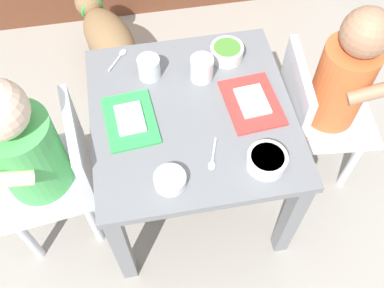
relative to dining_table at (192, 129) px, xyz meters
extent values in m
plane|color=#9E998E|center=(0.00, 0.00, -0.38)|extent=(7.00, 7.00, 0.00)
cube|color=slate|center=(0.00, 0.00, 0.07)|extent=(0.56, 0.58, 0.03)
cube|color=slate|center=(-0.25, -0.26, -0.16)|extent=(0.04, 0.04, 0.43)
cube|color=slate|center=(0.25, -0.26, -0.16)|extent=(0.04, 0.04, 0.43)
cube|color=slate|center=(-0.25, 0.26, -0.16)|extent=(0.04, 0.04, 0.43)
cube|color=slate|center=(0.25, 0.26, -0.16)|extent=(0.04, 0.04, 0.43)
cube|color=silver|center=(-0.45, -0.04, -0.09)|extent=(0.31, 0.31, 0.02)
cube|color=silver|center=(-0.32, -0.02, 0.03)|extent=(0.06, 0.27, 0.22)
cylinder|color=#4CB259|center=(-0.45, -0.04, 0.05)|extent=(0.18, 0.18, 0.26)
cylinder|color=silver|center=(-0.56, 0.05, -0.24)|extent=(0.03, 0.03, 0.28)
cylinder|color=silver|center=(-0.54, -0.15, -0.24)|extent=(0.03, 0.03, 0.28)
cylinder|color=silver|center=(-0.36, 0.07, -0.24)|extent=(0.03, 0.03, 0.28)
cylinder|color=silver|center=(-0.34, -0.13, -0.24)|extent=(0.03, 0.03, 0.28)
cylinder|color=beige|center=(-0.49, -0.15, 0.12)|extent=(0.15, 0.06, 0.09)
cube|color=silver|center=(0.45, 0.04, -0.09)|extent=(0.31, 0.31, 0.02)
cube|color=silver|center=(0.32, 0.05, 0.03)|extent=(0.05, 0.27, 0.22)
cylinder|color=#D86633|center=(0.45, 0.04, 0.06)|extent=(0.16, 0.16, 0.28)
sphere|color=#A87A5B|center=(0.46, 0.04, 0.26)|extent=(0.13, 0.13, 0.13)
cylinder|color=silver|center=(0.54, -0.07, -0.24)|extent=(0.03, 0.03, 0.28)
cylinder|color=silver|center=(0.56, 0.13, -0.24)|extent=(0.03, 0.03, 0.28)
cylinder|color=silver|center=(0.34, -0.05, -0.24)|extent=(0.03, 0.03, 0.28)
cylinder|color=silver|center=(0.36, 0.15, -0.24)|extent=(0.03, 0.03, 0.28)
cylinder|color=#A87A5B|center=(0.49, -0.06, 0.13)|extent=(0.15, 0.05, 0.09)
cylinder|color=#A87A5B|center=(0.51, 0.12, 0.13)|extent=(0.15, 0.05, 0.09)
ellipsoid|color=olive|center=(-0.22, 0.59, -0.16)|extent=(0.27, 0.37, 0.16)
sphere|color=olive|center=(-0.28, 0.77, -0.12)|extent=(0.11, 0.11, 0.11)
torus|color=green|center=(-0.27, 0.74, -0.13)|extent=(0.10, 0.06, 0.10)
sphere|color=olive|center=(-0.17, 0.44, -0.13)|extent=(0.05, 0.05, 0.05)
cylinder|color=olive|center=(-0.20, 0.69, -0.30)|extent=(0.04, 0.04, 0.15)
cylinder|color=olive|center=(-0.30, 0.66, -0.30)|extent=(0.04, 0.04, 0.15)
cylinder|color=olive|center=(-0.14, 0.52, -0.30)|extent=(0.04, 0.04, 0.15)
cylinder|color=olive|center=(-0.24, 0.49, -0.30)|extent=(0.04, 0.04, 0.15)
cube|color=green|center=(-0.17, 0.00, 0.08)|extent=(0.15, 0.20, 0.01)
cube|color=white|center=(-0.17, 0.00, 0.09)|extent=(0.08, 0.11, 0.01)
cube|color=red|center=(0.17, 0.00, 0.08)|extent=(0.16, 0.20, 0.01)
cube|color=white|center=(0.17, 0.00, 0.09)|extent=(0.09, 0.11, 0.01)
cylinder|color=white|center=(-0.10, 0.15, 0.11)|extent=(0.06, 0.06, 0.07)
cylinder|color=silver|center=(-0.10, 0.15, 0.10)|extent=(0.06, 0.06, 0.04)
cylinder|color=white|center=(0.05, 0.12, 0.12)|extent=(0.07, 0.07, 0.07)
cylinder|color=silver|center=(0.05, 0.12, 0.10)|extent=(0.06, 0.06, 0.03)
cylinder|color=white|center=(0.15, -0.20, 0.10)|extent=(0.10, 0.10, 0.04)
cylinder|color=#D84C33|center=(0.15, -0.20, 0.12)|extent=(0.08, 0.08, 0.01)
cylinder|color=white|center=(-0.09, -0.21, 0.10)|extent=(0.08, 0.08, 0.03)
cylinder|color=#D84C33|center=(-0.09, -0.21, 0.11)|extent=(0.07, 0.07, 0.01)
cylinder|color=white|center=(0.14, 0.19, 0.10)|extent=(0.10, 0.10, 0.04)
cylinder|color=#4C8C33|center=(0.14, 0.19, 0.12)|extent=(0.08, 0.08, 0.01)
cylinder|color=silver|center=(0.03, -0.13, 0.08)|extent=(0.03, 0.07, 0.01)
ellipsoid|color=silver|center=(0.02, -0.18, 0.08)|extent=(0.03, 0.03, 0.01)
cylinder|color=silver|center=(-0.19, 0.22, 0.08)|extent=(0.05, 0.07, 0.01)
ellipsoid|color=silver|center=(-0.17, 0.26, 0.08)|extent=(0.03, 0.03, 0.01)
camera|label=1|loc=(-0.13, -0.71, 1.03)|focal=40.69mm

